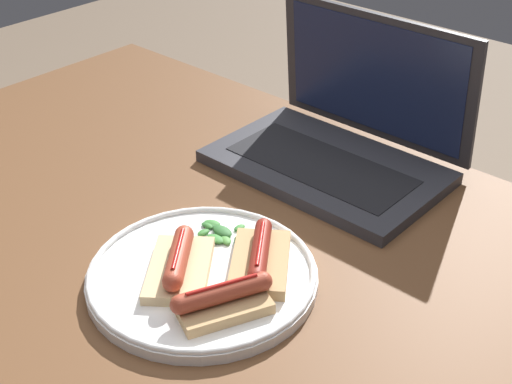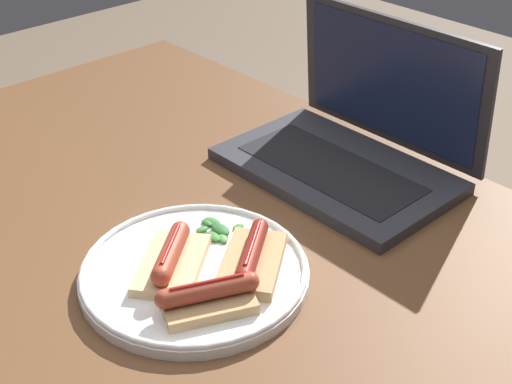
% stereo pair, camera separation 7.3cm
% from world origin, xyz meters
% --- Properties ---
extents(desk, '(1.25, 0.83, 0.77)m').
position_xyz_m(desk, '(0.00, 0.00, 0.69)').
color(desk, brown).
rests_on(desk, ground_plane).
extents(laptop, '(0.34, 0.23, 0.22)m').
position_xyz_m(laptop, '(0.02, 0.29, 0.81)').
color(laptop, '#2D2D33').
rests_on(laptop, desk).
extents(plate, '(0.28, 0.28, 0.02)m').
position_xyz_m(plate, '(0.06, -0.05, 0.78)').
color(plate, white).
rests_on(plate, desk).
extents(sausage_toast_left, '(0.13, 0.14, 0.04)m').
position_xyz_m(sausage_toast_left, '(0.04, -0.07, 0.80)').
color(sausage_toast_left, '#D6B784').
rests_on(sausage_toast_left, plate).
extents(sausage_toast_middle, '(0.12, 0.13, 0.04)m').
position_xyz_m(sausage_toast_middle, '(0.11, 0.01, 0.80)').
color(sausage_toast_middle, tan).
rests_on(sausage_toast_middle, plate).
extents(sausage_toast_right, '(0.10, 0.12, 0.04)m').
position_xyz_m(sausage_toast_right, '(0.12, -0.08, 0.80)').
color(sausage_toast_right, tan).
rests_on(sausage_toast_right, plate).
extents(salad_pile, '(0.08, 0.06, 0.01)m').
position_xyz_m(salad_pile, '(0.02, 0.02, 0.79)').
color(salad_pile, '#387A33').
rests_on(salad_pile, plate).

